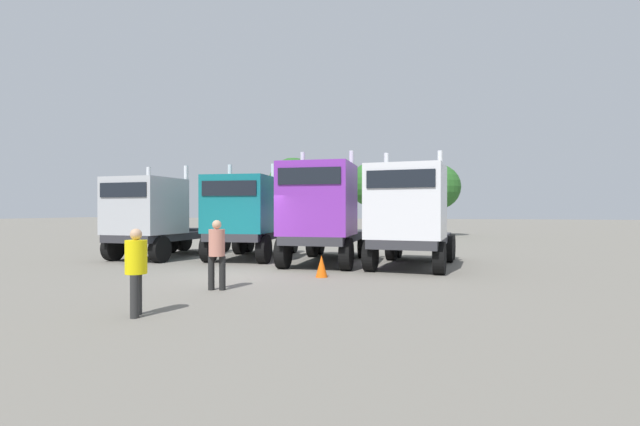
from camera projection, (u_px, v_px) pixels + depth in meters
name	position (u px, v px, depth m)	size (l,w,h in m)	color
ground	(233.00, 275.00, 14.12)	(200.00, 200.00, 0.00)	slate
semi_truck_silver	(155.00, 217.00, 18.81)	(2.68, 6.05, 3.89)	#333338
semi_truck_teal	(246.00, 216.00, 18.37)	(3.08, 5.89, 3.94)	#333338
semi_truck_purple	(323.00, 213.00, 16.57)	(2.86, 6.58, 4.24)	#333338
semi_truck_white	(409.00, 216.00, 15.54)	(2.92, 6.06, 4.09)	#333338
visitor_in_hivis	(136.00, 266.00, 8.54)	(0.54, 0.54, 1.65)	#2B2B2B
visitor_with_camera	(217.00, 249.00, 11.38)	(0.48, 0.48, 1.75)	black
traffic_cone_near	(322.00, 266.00, 13.57)	(0.36, 0.36, 0.65)	#F2590C
oak_far_left	(293.00, 183.00, 36.19)	(3.94, 3.94, 6.21)	#4C3823
oak_far_centre	(371.00, 185.00, 37.27)	(3.58, 3.58, 5.93)	#4C3823
oak_far_right	(438.00, 187.00, 35.73)	(3.51, 3.51, 5.62)	#4C3823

